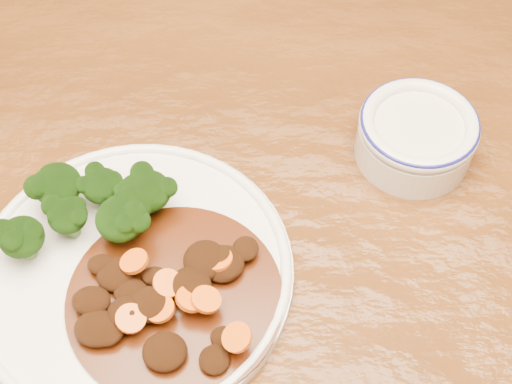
{
  "coord_description": "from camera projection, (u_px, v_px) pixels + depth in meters",
  "views": [
    {
      "loc": [
        0.0,
        -0.35,
        1.31
      ],
      "look_at": [
        -0.02,
        0.03,
        0.77
      ],
      "focal_mm": 50.0,
      "sensor_mm": 36.0,
      "label": 1
    }
  ],
  "objects": [
    {
      "name": "dining_table",
      "position": [
        275.0,
        276.0,
        0.72
      ],
      "size": [
        1.56,
        1.0,
        0.75
      ],
      "rotation": [
        0.0,
        0.0,
        0.07
      ],
      "color": "#603211",
      "rests_on": "ground"
    },
    {
      "name": "dinner_plate",
      "position": [
        133.0,
        271.0,
        0.62
      ],
      "size": [
        0.28,
        0.28,
        0.02
      ],
      "rotation": [
        0.0,
        0.0,
        -0.31
      ],
      "color": "white",
      "rests_on": "dining_table"
    },
    {
      "name": "broccoli_florets",
      "position": [
        95.0,
        204.0,
        0.62
      ],
      "size": [
        0.14,
        0.1,
        0.05
      ],
      "color": "#598243",
      "rests_on": "dinner_plate"
    },
    {
      "name": "mince_stew",
      "position": [
        167.0,
        296.0,
        0.59
      ],
      "size": [
        0.18,
        0.18,
        0.03
      ],
      "color": "#401B06",
      "rests_on": "dinner_plate"
    },
    {
      "name": "dip_bowl",
      "position": [
        416.0,
        135.0,
        0.69
      ],
      "size": [
        0.12,
        0.12,
        0.05
      ],
      "rotation": [
        0.0,
        0.0,
        -0.15
      ],
      "color": "silver",
      "rests_on": "dining_table"
    }
  ]
}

